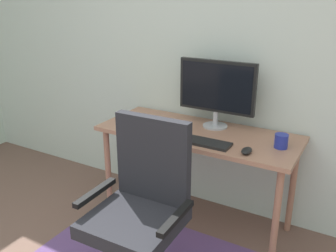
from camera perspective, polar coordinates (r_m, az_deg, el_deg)
wall_back at (r=2.81m, az=6.39°, el=12.63°), size 6.00×0.10×2.60m
desk at (r=2.61m, az=4.65°, el=-2.51°), size 1.42×0.58×0.74m
monitor at (r=2.60m, az=7.65°, el=5.81°), size 0.57×0.18×0.49m
keyboard at (r=2.39m, az=4.81°, el=-2.36°), size 0.43×0.13×0.02m
computer_mouse at (r=2.27m, az=12.23°, el=-3.81°), size 0.06×0.10×0.03m
coffee_cup at (r=2.39m, az=17.34°, el=-2.27°), size 0.08×0.08×0.09m
cell_phone at (r=2.61m, az=-3.94°, el=-0.49°), size 0.11×0.15×0.01m
office_chair at (r=2.13m, az=-4.43°, el=-15.84°), size 0.58×0.58×1.03m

